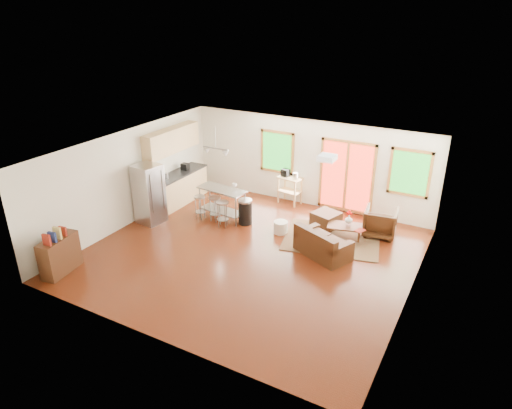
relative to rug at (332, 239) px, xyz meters
The scene contains 29 objects.
floor 2.24m from the rug, 131.68° to the right, with size 7.50×7.00×0.02m, color #3B1408.
ceiling 3.43m from the rug, 131.68° to the right, with size 7.50×7.00×0.02m, color white.
back_wall 2.69m from the rug, 128.97° to the left, with size 7.50×0.02×2.60m, color white.
left_wall 5.66m from the rug, 162.34° to the right, with size 0.02×7.00×2.60m, color white.
right_wall 3.10m from the rug, 36.33° to the right, with size 0.02×7.00×2.60m, color white.
front_wall 5.54m from the rug, 106.02° to the right, with size 7.50×0.02×2.60m, color white.
window_left 3.41m from the rug, 144.27° to the left, with size 1.10×0.05×1.30m.
french_doors 2.11m from the rug, 99.14° to the left, with size 1.60×0.05×2.10m.
window_right 2.72m from the rug, 51.72° to the left, with size 1.10×0.05×1.30m.
rug is the anchor object (origin of this frame).
loveseat 0.94m from the rug, 85.92° to the right, with size 1.51×1.22×0.71m.
coffee_table 0.45m from the rug, 44.04° to the left, with size 0.99×0.73×0.35m.
armchair 1.36m from the rug, 39.47° to the left, with size 0.80×0.75×0.83m, color black.
ottoman 0.75m from the rug, 123.41° to the left, with size 0.64×0.64×0.43m, color black.
pouf 1.37m from the rug, 167.15° to the right, with size 0.37×0.37×0.33m, color beige.
vase 0.68m from the rug, 47.34° to the left, with size 0.24×0.25×0.34m.
book 0.81m from the rug, ahead, with size 0.19×0.02×0.26m, color maroon.
cabinets 5.06m from the rug, behind, with size 0.64×2.24×2.30m.
refrigerator 5.06m from the rug, 163.71° to the right, with size 0.75×0.72×1.66m.
island 3.24m from the rug, behind, with size 1.45×0.70×0.89m.
cup 3.04m from the rug, behind, with size 0.12×0.09×0.12m, color white.
bar_stool_a 3.79m from the rug, behind, with size 0.32×0.32×0.68m.
bar_stool_b 3.34m from the rug, behind, with size 0.36×0.36×0.72m.
bar_stool_c 3.01m from the rug, 165.92° to the right, with size 0.44×0.44×0.73m.
trash_can 2.47m from the rug, behind, with size 0.45×0.45×0.71m.
kitchen_cart 2.64m from the rug, 140.81° to the left, with size 0.76×0.55×1.06m.
bookshelf 6.57m from the rug, 137.58° to the right, with size 0.52×1.01×1.14m.
ceiling_flush 2.74m from the rug, 84.01° to the right, with size 0.35×0.35×0.12m, color white.
pendant_light 3.88m from the rug, behind, with size 0.80×0.18×0.79m.
Camera 1 is at (4.77, -8.43, 5.58)m, focal length 32.00 mm.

